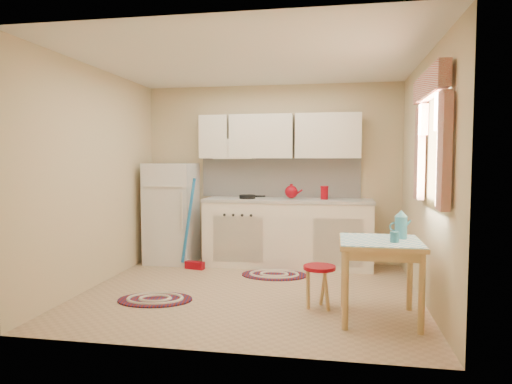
% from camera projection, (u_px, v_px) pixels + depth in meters
% --- Properties ---
extents(room_shell, '(3.64, 3.60, 2.52)m').
position_uv_depth(room_shell, '(268.00, 147.00, 5.11)').
color(room_shell, tan).
rests_on(room_shell, ground).
extents(fridge, '(0.65, 0.60, 1.40)m').
position_uv_depth(fridge, '(172.00, 213.00, 6.43)').
color(fridge, silver).
rests_on(fridge, ground).
extents(broom, '(0.30, 0.18, 1.20)m').
position_uv_depth(broom, '(194.00, 224.00, 6.02)').
color(broom, blue).
rests_on(broom, ground).
extents(base_cabinets, '(2.25, 0.60, 0.88)m').
position_uv_depth(base_cabinets, '(288.00, 234.00, 6.21)').
color(base_cabinets, white).
rests_on(base_cabinets, ground).
extents(countertop, '(2.27, 0.62, 0.04)m').
position_uv_depth(countertop, '(288.00, 200.00, 6.18)').
color(countertop, '#B2B1A9').
rests_on(countertop, base_cabinets).
extents(frying_pan, '(0.28, 0.28, 0.05)m').
position_uv_depth(frying_pan, '(247.00, 197.00, 6.23)').
color(frying_pan, black).
rests_on(frying_pan, countertop).
extents(red_kettle, '(0.20, 0.18, 0.19)m').
position_uv_depth(red_kettle, '(291.00, 192.00, 6.17)').
color(red_kettle, maroon).
rests_on(red_kettle, countertop).
extents(red_canister, '(0.13, 0.13, 0.16)m').
position_uv_depth(red_canister, '(324.00, 193.00, 6.09)').
color(red_canister, maroon).
rests_on(red_canister, countertop).
extents(table, '(0.72, 0.72, 0.72)m').
position_uv_depth(table, '(380.00, 280.00, 4.12)').
color(table, tan).
rests_on(table, ground).
extents(stool, '(0.40, 0.40, 0.42)m').
position_uv_depth(stool, '(319.00, 287.00, 4.44)').
color(stool, maroon).
rests_on(stool, ground).
extents(coffee_pot, '(0.15, 0.13, 0.28)m').
position_uv_depth(coffee_pot, '(401.00, 224.00, 4.17)').
color(coffee_pot, teal).
rests_on(coffee_pot, table).
extents(mug, '(0.10, 0.10, 0.10)m').
position_uv_depth(mug, '(394.00, 238.00, 3.98)').
color(mug, teal).
rests_on(mug, table).
extents(rug_center, '(0.84, 0.58, 0.02)m').
position_uv_depth(rug_center, '(274.00, 275.00, 5.71)').
color(rug_center, maroon).
rests_on(rug_center, ground).
extents(rug_left, '(0.84, 0.64, 0.02)m').
position_uv_depth(rug_left, '(155.00, 300.00, 4.70)').
color(rug_left, maroon).
rests_on(rug_left, ground).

